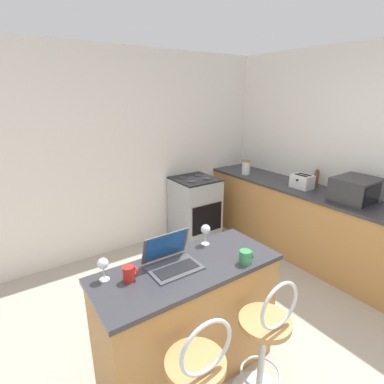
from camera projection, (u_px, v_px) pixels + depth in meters
wall_back at (112, 156)px, 3.79m from camera, size 12.00×0.06×2.60m
breakfast_bar at (188, 320)px, 2.21m from camera, size 1.33×0.55×0.92m
counter_right at (309, 225)px, 3.82m from camera, size 0.62×3.23×0.92m
bar_stool_far at (265, 346)px, 1.97m from camera, size 0.40×0.40×1.01m
laptop at (171, 258)px, 2.06m from camera, size 0.35×0.28×0.23m
microwave at (356, 190)px, 3.25m from camera, size 0.46×0.40×0.27m
toaster at (302, 181)px, 3.76m from camera, size 0.21×0.25×0.17m
stove_range at (195, 209)px, 4.34m from camera, size 0.58×0.60×0.93m
mug_green at (245, 257)px, 2.09m from camera, size 0.10×0.08×0.10m
mug_red at (129, 274)px, 1.89m from camera, size 0.09×0.07×0.10m
wine_glass_short at (103, 264)px, 1.88m from camera, size 0.07×0.07×0.16m
wine_glass_tall at (206, 230)px, 2.33m from camera, size 0.07×0.07×0.17m
mug_white at (296, 179)px, 4.01m from camera, size 0.10×0.08×0.09m
pepper_mill at (317, 178)px, 3.85m from camera, size 0.06×0.06×0.22m
storage_jar at (246, 167)px, 4.39m from camera, size 0.12×0.12×0.21m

